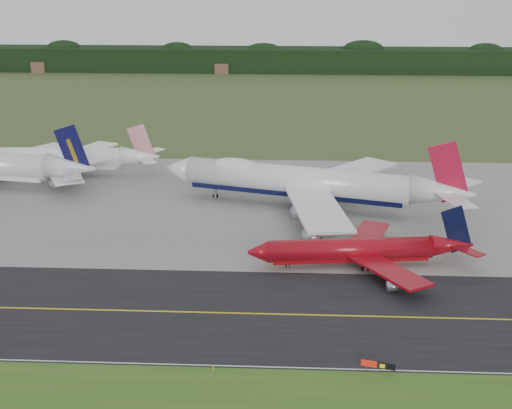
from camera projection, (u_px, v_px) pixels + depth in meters
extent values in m
plane|color=#3F5226|center=(240.00, 302.00, 114.03)|extent=(600.00, 600.00, 0.00)
cube|color=black|center=(239.00, 313.00, 110.23)|extent=(400.00, 32.00, 0.02)
cube|color=gray|center=(257.00, 203.00, 162.41)|extent=(400.00, 78.00, 0.01)
cube|color=gold|center=(239.00, 313.00, 110.23)|extent=(400.00, 0.40, 0.00)
cube|color=silver|center=(230.00, 366.00, 95.52)|extent=(400.00, 0.25, 0.00)
cube|color=black|center=(278.00, 60.00, 373.02)|extent=(700.00, 24.00, 12.00)
cylinder|color=white|center=(295.00, 180.00, 157.96)|extent=(50.36, 20.17, 6.42)
cube|color=black|center=(295.00, 189.00, 158.61)|extent=(47.49, 17.93, 2.25)
cone|color=white|center=(179.00, 169.00, 166.76)|extent=(7.85, 7.92, 6.42)
cone|color=white|center=(443.00, 192.00, 147.92)|extent=(14.60, 9.86, 6.42)
ellipsoid|color=white|center=(236.00, 167.00, 161.79)|extent=(14.10, 8.87, 4.09)
cube|color=white|center=(318.00, 208.00, 142.75)|extent=(13.46, 29.68, 0.55)
cube|color=white|center=(348.00, 172.00, 168.44)|extent=(25.68, 27.57, 0.55)
cube|color=#B3142F|center=(449.00, 172.00, 146.34)|extent=(9.01, 3.05, 13.30)
cylinder|color=gray|center=(299.00, 214.00, 145.08)|extent=(4.12, 3.56, 2.70)
cylinder|color=gray|center=(331.00, 178.00, 169.65)|extent=(4.12, 3.56, 2.70)
cylinder|color=gray|center=(311.00, 238.00, 132.11)|extent=(4.12, 3.56, 2.70)
cylinder|color=gray|center=(365.00, 168.00, 179.03)|extent=(4.12, 3.56, 2.70)
cylinder|color=black|center=(216.00, 196.00, 165.67)|extent=(1.25, 0.82, 1.16)
cylinder|color=slate|center=(308.00, 204.00, 154.81)|extent=(1.11, 1.11, 4.29)
cylinder|color=black|center=(308.00, 211.00, 155.30)|extent=(1.27, 0.88, 1.16)
cylinder|color=slate|center=(317.00, 195.00, 161.15)|extent=(1.11, 1.11, 4.29)
cylinder|color=black|center=(316.00, 202.00, 161.65)|extent=(1.27, 0.88, 1.16)
cylinder|color=maroon|center=(350.00, 249.00, 126.78)|extent=(29.58, 7.65, 3.97)
cube|color=maroon|center=(350.00, 256.00, 127.18)|extent=(28.00, 6.48, 1.39)
cone|color=maroon|center=(258.00, 252.00, 125.60)|extent=(4.14, 4.40, 3.97)
cone|color=maroon|center=(452.00, 245.00, 128.02)|extent=(8.17, 4.91, 3.97)
cube|color=maroon|center=(389.00, 270.00, 119.63)|extent=(13.19, 16.63, 0.45)
cube|color=maroon|center=(368.00, 236.00, 135.09)|extent=(10.01, 17.16, 0.45)
cube|color=black|center=(456.00, 229.00, 127.12)|extent=(6.25, 1.11, 9.03)
cylinder|color=gray|center=(393.00, 286.00, 116.25)|extent=(2.36, 1.93, 1.67)
cylinder|color=gray|center=(361.00, 234.00, 139.11)|extent=(2.36, 1.93, 1.67)
cylinder|color=black|center=(288.00, 266.00, 126.88)|extent=(0.75, 0.41, 0.71)
cylinder|color=slate|center=(365.00, 265.00, 125.58)|extent=(0.62, 0.62, 2.05)
cylinder|color=black|center=(365.00, 269.00, 125.78)|extent=(0.75, 0.44, 0.71)
cylinder|color=slate|center=(360.00, 256.00, 129.71)|extent=(0.62, 0.62, 2.05)
cylinder|color=black|center=(360.00, 259.00, 129.92)|extent=(0.75, 0.44, 0.71)
cone|color=silver|center=(71.00, 167.00, 167.99)|extent=(13.06, 8.07, 6.23)
cube|color=silver|center=(21.00, 155.00, 185.46)|extent=(22.44, 27.65, 0.55)
cube|color=#0D0D39|center=(73.00, 151.00, 166.57)|extent=(8.69, 1.86, 12.57)
cylinder|color=gray|center=(8.00, 161.00, 186.15)|extent=(3.77, 3.12, 2.62)
cylinder|color=gray|center=(50.00, 151.00, 196.24)|extent=(3.77, 3.12, 2.62)
cylinder|color=white|center=(48.00, 157.00, 182.69)|extent=(37.56, 6.32, 5.20)
cube|color=silver|center=(49.00, 164.00, 183.22)|extent=(35.65, 4.96, 1.82)
cone|color=white|center=(140.00, 157.00, 182.09)|extent=(10.03, 5.49, 5.20)
cube|color=white|center=(62.00, 172.00, 172.66)|extent=(15.67, 22.18, 0.47)
cube|color=white|center=(84.00, 151.00, 193.02)|extent=(14.68, 22.36, 0.47)
cube|color=maroon|center=(142.00, 144.00, 181.02)|extent=(7.18, 0.63, 10.33)
cylinder|color=gray|center=(55.00, 184.00, 168.25)|extent=(2.90, 2.27, 2.18)
cylinder|color=gray|center=(88.00, 152.00, 198.33)|extent=(2.90, 2.27, 2.18)
cylinder|color=slate|center=(58.00, 173.00, 180.91)|extent=(0.75, 0.75, 3.28)
cylinder|color=black|center=(58.00, 177.00, 181.28)|extent=(0.95, 0.50, 0.94)
cylinder|color=slate|center=(64.00, 167.00, 186.34)|extent=(0.75, 0.75, 3.28)
cylinder|color=black|center=(64.00, 171.00, 186.71)|extent=(0.95, 0.50, 0.94)
cylinder|color=slate|center=(366.00, 368.00, 94.38)|extent=(0.11, 0.11, 0.66)
cylinder|color=slate|center=(388.00, 372.00, 93.60)|extent=(0.11, 0.11, 0.66)
cube|color=#AE170D|center=(369.00, 364.00, 94.07)|extent=(2.06, 0.67, 0.85)
cube|color=black|center=(382.00, 366.00, 93.57)|extent=(0.96, 0.39, 0.85)
cube|color=black|center=(391.00, 367.00, 93.26)|extent=(1.14, 0.44, 0.85)
cylinder|color=yellow|center=(213.00, 368.00, 94.61)|extent=(0.16, 0.16, 0.50)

